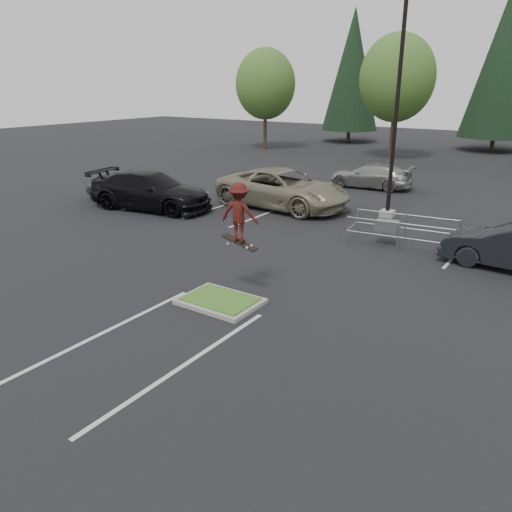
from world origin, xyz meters
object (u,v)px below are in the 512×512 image
Objects in this scene: light_pole at (396,115)px; skateboarder at (239,213)px; decid_b at (397,81)px; car_l_black at (150,190)px; decid_a at (265,86)px; car_l_grey at (120,188)px; conif_b at (505,59)px; cart_corral at (390,227)px; conif_a at (352,70)px; car_far_silver at (371,176)px; car_l_tan at (283,189)px.

light_pole is 5.28× the size of skateboarder.
decid_b reaches higher than car_l_black.
decid_a reaches higher than car_l_grey.
skateboarder is (5.98, -29.53, -3.62)m from decid_b.
car_l_grey is at bearing -158.12° from light_pole.
skateboarder is at bearing -131.08° from car_l_black.
light_pole is at bearing -88.99° from conif_b.
light_pole reaches higher than decid_a.
cart_corral is (20.06, -22.09, -4.88)m from decid_a.
conif_a is 2.08× the size of car_l_black.
car_l_tan is at bearing -18.01° from car_far_silver.
light_pole is 1.14× the size of decid_a.
car_l_black is 2.16m from car_l_grey.
cart_corral is at bearing -47.75° from decid_a.
conif_a is (-7.99, 9.47, 1.05)m from decid_b.
car_far_silver is at bearing -29.12° from car_l_grey.
conif_b is (14.00, 0.50, 0.75)m from conif_a.
car_l_black is at bearing -70.37° from decid_a.
conif_b reaches higher than decid_a.
light_pole is 1.62× the size of car_l_black.
car_l_tan is at bearing -98.63° from conif_b.
conif_b is 30.77m from car_l_tan.
car_l_grey is (6.06, -23.03, -4.78)m from decid_a.
cart_corral is at bearing -118.05° from skateboarder.
light_pole is 12.01m from car_l_black.
car_l_black is (-9.80, -33.50, -6.94)m from conif_b.
decid_a is at bearing -132.45° from car_far_silver.
decid_b is 24.83m from car_l_grey.
car_l_black is (-3.79, -23.53, -5.14)m from decid_b.
conif_a is at bearing 68.09° from decid_a.
light_pole is at bearing -104.11° from skateboarder.
car_l_grey is at bearing -75.26° from decid_a.
car_l_grey is at bearing -104.17° from decid_b.
car_l_black reaches higher than car_far_silver.
car_far_silver is (3.27, -12.53, -5.34)m from decid_b.
car_l_black reaches higher than cart_corral.
decid_b is 2.04× the size of car_l_grey.
car_l_tan is at bearing -85.61° from decid_b.
skateboarder is 0.41× the size of car_l_grey.
conif_a is at bearing -81.65° from skateboarder.
car_l_tan is at bearing -167.07° from light_pole.
decid_b is at bearing -3.36° from car_l_grey.
decid_b is 0.74× the size of conif_a.
conif_a is 1.91× the size of car_l_tan.
car_l_black is (-10.30, -5.00, -3.65)m from light_pole.
conif_a is 31.27m from car_l_tan.
decid_a is 1.83× the size of car_far_silver.
decid_a is 24.29m from car_l_grey.
conif_b is 33.39m from cart_corral.
car_l_black is at bearing -82.74° from conif_a.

